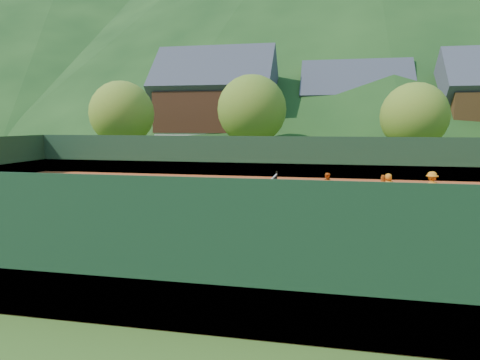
% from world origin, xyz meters
% --- Properties ---
extents(ground, '(400.00, 400.00, 0.00)m').
position_xyz_m(ground, '(0.00, 0.00, 0.00)').
color(ground, '#325319').
rests_on(ground, ground).
extents(clay_court, '(40.00, 24.00, 0.02)m').
position_xyz_m(clay_court, '(0.00, 0.00, 0.01)').
color(clay_court, '#B5481D').
rests_on(clay_court, ground).
extents(mountain_far_left, '(260.00, 260.00, 100.00)m').
position_xyz_m(mountain_far_left, '(-90.00, 150.00, 50.00)').
color(mountain_far_left, '#173613').
rests_on(mountain_far_left, ground).
extents(coach, '(0.66, 0.51, 1.62)m').
position_xyz_m(coach, '(-1.45, -2.25, 0.83)').
color(coach, '#1A4BAE').
rests_on(coach, clay_court).
extents(student_a, '(0.82, 0.74, 1.38)m').
position_xyz_m(student_a, '(2.96, 3.37, 0.71)').
color(student_a, orange).
rests_on(student_a, clay_court).
extents(student_b, '(0.96, 0.49, 1.58)m').
position_xyz_m(student_b, '(5.53, 1.25, 0.81)').
color(student_b, '#D55E13').
rests_on(student_b, clay_court).
extents(student_c, '(0.73, 0.51, 1.41)m').
position_xyz_m(student_c, '(6.04, 3.36, 0.73)').
color(student_c, orange).
rests_on(student_c, clay_court).
extents(student_d, '(1.16, 0.81, 1.64)m').
position_xyz_m(student_d, '(7.94, 2.54, 0.84)').
color(student_d, orange).
rests_on(student_d, clay_court).
extents(tennis_ball_0, '(0.07, 0.07, 0.07)m').
position_xyz_m(tennis_ball_0, '(-8.77, -5.85, 0.05)').
color(tennis_ball_0, yellow).
rests_on(tennis_ball_0, clay_court).
extents(tennis_ball_1, '(0.07, 0.07, 0.07)m').
position_xyz_m(tennis_ball_1, '(3.68, -2.69, 0.05)').
color(tennis_ball_1, yellow).
rests_on(tennis_ball_1, clay_court).
extents(tennis_ball_2, '(0.07, 0.07, 0.07)m').
position_xyz_m(tennis_ball_2, '(-8.51, -1.39, 0.05)').
color(tennis_ball_2, yellow).
rests_on(tennis_ball_2, clay_court).
extents(tennis_ball_3, '(0.07, 0.07, 0.07)m').
position_xyz_m(tennis_ball_3, '(-7.41, -6.33, 0.05)').
color(tennis_ball_3, yellow).
rests_on(tennis_ball_3, clay_court).
extents(tennis_ball_4, '(0.07, 0.07, 0.07)m').
position_xyz_m(tennis_ball_4, '(-1.53, -7.45, 0.05)').
color(tennis_ball_4, yellow).
rests_on(tennis_ball_4, clay_court).
extents(tennis_ball_5, '(0.07, 0.07, 0.07)m').
position_xyz_m(tennis_ball_5, '(-5.98, -7.47, 0.05)').
color(tennis_ball_5, yellow).
rests_on(tennis_ball_5, clay_court).
extents(tennis_ball_6, '(0.07, 0.07, 0.07)m').
position_xyz_m(tennis_ball_6, '(3.38, -3.06, 0.05)').
color(tennis_ball_6, yellow).
rests_on(tennis_ball_6, clay_court).
extents(tennis_ball_7, '(0.07, 0.07, 0.07)m').
position_xyz_m(tennis_ball_7, '(-9.12, -4.56, 0.05)').
color(tennis_ball_7, yellow).
rests_on(tennis_ball_7, clay_court).
extents(tennis_ball_8, '(0.07, 0.07, 0.07)m').
position_xyz_m(tennis_ball_8, '(0.75, -6.99, 0.05)').
color(tennis_ball_8, yellow).
rests_on(tennis_ball_8, clay_court).
extents(tennis_ball_9, '(0.07, 0.07, 0.07)m').
position_xyz_m(tennis_ball_9, '(3.18, -2.54, 0.05)').
color(tennis_ball_9, yellow).
rests_on(tennis_ball_9, clay_court).
extents(tennis_ball_11, '(0.07, 0.07, 0.07)m').
position_xyz_m(tennis_ball_11, '(1.93, -1.23, 0.05)').
color(tennis_ball_11, yellow).
rests_on(tennis_ball_11, clay_court).
extents(tennis_ball_12, '(0.07, 0.07, 0.07)m').
position_xyz_m(tennis_ball_12, '(2.19, -5.86, 0.05)').
color(tennis_ball_12, yellow).
rests_on(tennis_ball_12, clay_court).
extents(tennis_ball_13, '(0.07, 0.07, 0.07)m').
position_xyz_m(tennis_ball_13, '(-5.54, -5.97, 0.05)').
color(tennis_ball_13, yellow).
rests_on(tennis_ball_13, clay_court).
extents(tennis_ball_14, '(0.07, 0.07, 0.07)m').
position_xyz_m(tennis_ball_14, '(-6.32, -7.47, 0.05)').
color(tennis_ball_14, yellow).
rests_on(tennis_ball_14, clay_court).
extents(tennis_ball_15, '(0.07, 0.07, 0.07)m').
position_xyz_m(tennis_ball_15, '(-3.94, -1.97, 0.05)').
color(tennis_ball_15, yellow).
rests_on(tennis_ball_15, clay_court).
extents(tennis_ball_16, '(0.07, 0.07, 0.07)m').
position_xyz_m(tennis_ball_16, '(-3.41, -8.14, 0.05)').
color(tennis_ball_16, yellow).
rests_on(tennis_ball_16, clay_court).
extents(tennis_ball_17, '(0.07, 0.07, 0.07)m').
position_xyz_m(tennis_ball_17, '(-2.18, -2.61, 0.05)').
color(tennis_ball_17, yellow).
rests_on(tennis_ball_17, clay_court).
extents(tennis_ball_18, '(0.07, 0.07, 0.07)m').
position_xyz_m(tennis_ball_18, '(-7.21, -5.10, 0.05)').
color(tennis_ball_18, yellow).
rests_on(tennis_ball_18, clay_court).
extents(court_lines, '(23.83, 11.03, 0.00)m').
position_xyz_m(court_lines, '(0.00, 0.00, 0.02)').
color(court_lines, white).
rests_on(court_lines, clay_court).
extents(tennis_net, '(0.10, 12.07, 1.10)m').
position_xyz_m(tennis_net, '(0.00, 0.00, 0.52)').
color(tennis_net, black).
rests_on(tennis_net, clay_court).
extents(perimeter_fence, '(40.40, 24.24, 3.00)m').
position_xyz_m(perimeter_fence, '(0.00, 0.00, 1.27)').
color(perimeter_fence, black).
rests_on(perimeter_fence, clay_court).
extents(ball_hopper, '(0.57, 0.57, 1.00)m').
position_xyz_m(ball_hopper, '(-6.08, -3.38, 0.77)').
color(ball_hopper, black).
rests_on(ball_hopper, clay_court).
extents(chalet_left, '(13.80, 9.93, 12.92)m').
position_xyz_m(chalet_left, '(-10.00, 30.00, 5.65)').
color(chalet_left, beige).
rests_on(chalet_left, ground).
extents(chalet_mid, '(12.65, 8.82, 11.45)m').
position_xyz_m(chalet_mid, '(6.00, 34.00, 4.99)').
color(chalet_mid, beige).
rests_on(chalet_mid, ground).
extents(tree_a, '(6.00, 6.00, 7.88)m').
position_xyz_m(tree_a, '(-16.00, 18.00, 4.87)').
color(tree_a, '#3F2A19').
rests_on(tree_a, ground).
extents(tree_b, '(6.40, 6.40, 8.40)m').
position_xyz_m(tree_b, '(-4.00, 20.00, 5.19)').
color(tree_b, '#3F2919').
rests_on(tree_b, ground).
extents(tree_c, '(5.60, 5.60, 7.35)m').
position_xyz_m(tree_c, '(10.00, 19.00, 4.54)').
color(tree_c, '#3F2819').
rests_on(tree_c, ground).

